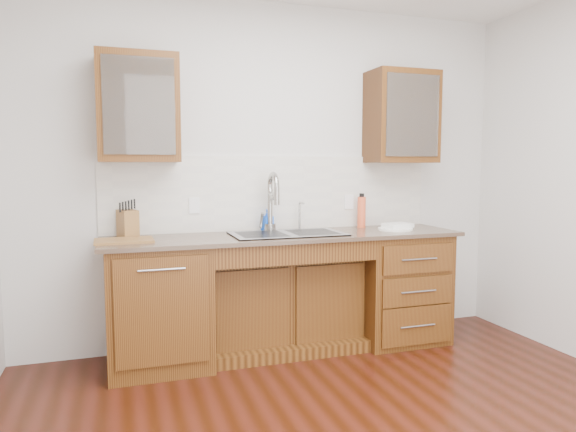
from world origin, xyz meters
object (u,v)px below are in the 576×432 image
object	(u,v)px
plate	(395,229)
knife_block	(128,224)
cutting_board	(124,241)
soap_bottle	(267,220)
water_bottle	(362,212)

from	to	relation	value
plate	knife_block	bearing A→B (deg)	173.48
plate	cutting_board	distance (m)	2.08
plate	cutting_board	size ratio (longest dim) A/B	0.73
soap_bottle	cutting_board	bearing A→B (deg)	176.56
soap_bottle	plate	bearing A→B (deg)	-35.34
water_bottle	cutting_board	world-z (taller)	water_bottle
knife_block	water_bottle	bearing A→B (deg)	-18.47
soap_bottle	water_bottle	world-z (taller)	water_bottle
plate	cutting_board	bearing A→B (deg)	179.97
soap_bottle	plate	distance (m)	1.03
water_bottle	plate	world-z (taller)	water_bottle
soap_bottle	cutting_board	distance (m)	1.14
water_bottle	cutting_board	bearing A→B (deg)	-172.67
knife_block	cutting_board	xyz separation A→B (m)	(-0.03, -0.23, -0.09)
soap_bottle	knife_block	world-z (taller)	knife_block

